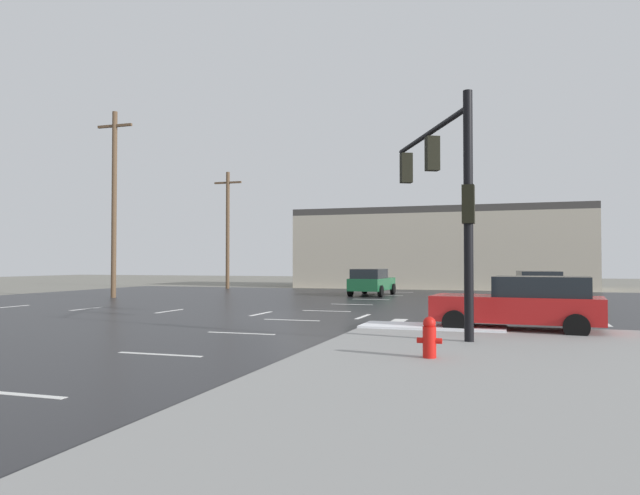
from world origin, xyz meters
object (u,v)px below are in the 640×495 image
object	(u,v)px
sedan_green	(371,281)
utility_pole_far	(114,201)
fire_hydrant	(429,337)
sedan_tan	(537,288)
traffic_signal_mast	(444,181)
utility_pole_distant	(228,227)
sedan_red	(523,303)

from	to	relation	value
sedan_green	utility_pole_far	distance (m)	15.42
utility_pole_far	fire_hydrant	bearing A→B (deg)	-40.18
sedan_tan	traffic_signal_mast	bearing A→B (deg)	162.94
traffic_signal_mast	utility_pole_far	xyz separation A→B (m)	(-19.49, 12.42, 1.34)
traffic_signal_mast	sedan_green	xyz separation A→B (m)	(-6.29, 18.96, -3.25)
sedan_green	utility_pole_distant	world-z (taller)	utility_pole_distant
sedan_green	utility_pole_far	world-z (taller)	utility_pole_far
traffic_signal_mast	sedan_red	bearing A→B (deg)	-75.90
sedan_tan	utility_pole_distant	world-z (taller)	utility_pole_distant
fire_hydrant	utility_pole_distant	xyz separation A→B (m)	(-18.91, 29.18, 4.09)
utility_pole_distant	fire_hydrant	bearing A→B (deg)	-57.05
traffic_signal_mast	sedan_green	world-z (taller)	traffic_signal_mast
fire_hydrant	sedan_tan	world-z (taller)	sedan_tan
fire_hydrant	sedan_tan	distance (m)	17.11
traffic_signal_mast	utility_pole_far	bearing A→B (deg)	31.69
sedan_red	utility_pole_far	xyz separation A→B (m)	(-21.43, 10.80, 4.59)
sedan_red	sedan_tan	xyz separation A→B (m)	(0.78, 11.14, 0.00)
fire_hydrant	traffic_signal_mast	bearing A→B (deg)	91.91
sedan_green	sedan_red	xyz separation A→B (m)	(8.23, -17.34, 0.00)
sedan_tan	utility_pole_distant	xyz separation A→B (m)	(-21.50, 12.27, 3.77)
utility_pole_far	utility_pole_distant	xyz separation A→B (m)	(0.71, 12.61, -0.82)
sedan_green	utility_pole_far	xyz separation A→B (m)	(-13.20, -6.54, 4.59)
sedan_green	sedan_tan	world-z (taller)	same
traffic_signal_mast	utility_pole_distant	xyz separation A→B (m)	(-18.77, 25.03, 0.52)
fire_hydrant	utility_pole_distant	bearing A→B (deg)	122.95
sedan_tan	utility_pole_far	bearing A→B (deg)	85.85
fire_hydrant	sedan_tan	xyz separation A→B (m)	(2.59, 16.91, 0.32)
traffic_signal_mast	fire_hydrant	size ratio (longest dim) A/B	7.41
sedan_red	utility_pole_far	bearing A→B (deg)	-21.91
utility_pole_distant	sedan_green	bearing A→B (deg)	-25.94
sedan_tan	utility_pole_far	xyz separation A→B (m)	(-22.21, -0.33, 4.59)
sedan_red	sedan_tan	world-z (taller)	same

